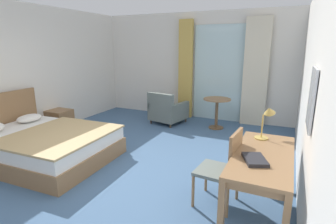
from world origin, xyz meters
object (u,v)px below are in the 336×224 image
(desk_lamp, at_px, (267,117))
(round_cafe_table, at_px, (217,107))
(bed, at_px, (41,144))
(closed_book, at_px, (255,160))
(desk_chair, at_px, (224,166))
(writing_desk, at_px, (263,161))
(armchair_by_window, at_px, (167,111))
(nightstand, at_px, (60,120))

(desk_lamp, height_order, round_cafe_table, desk_lamp)
(bed, distance_m, closed_book, 3.56)
(desk_chair, bearing_deg, writing_desk, -2.20)
(desk_chair, relative_size, closed_book, 3.09)
(writing_desk, distance_m, desk_chair, 0.45)
(bed, height_order, closed_book, bed)
(bed, xyz_separation_m, armchair_by_window, (1.04, 2.87, 0.05))
(nightstand, height_order, armchair_by_window, armchair_by_window)
(nightstand, relative_size, desk_chair, 0.50)
(nightstand, bearing_deg, writing_desk, -16.68)
(desk_chair, distance_m, desk_lamp, 0.87)
(desk_chair, xyz_separation_m, desk_lamp, (0.39, 0.59, 0.49))
(desk_lamp, height_order, armchair_by_window, desk_lamp)
(writing_desk, height_order, round_cafe_table, writing_desk)
(bed, distance_m, armchair_by_window, 3.05)
(armchair_by_window, bearing_deg, round_cafe_table, 5.40)
(nightstand, distance_m, armchair_by_window, 2.53)
(nightstand, height_order, round_cafe_table, round_cafe_table)
(nightstand, distance_m, round_cafe_table, 3.64)
(closed_book, xyz_separation_m, armchair_by_window, (-2.47, 3.17, -0.46))
(desk_chair, bearing_deg, nightstand, 161.91)
(desk_chair, bearing_deg, desk_lamp, 56.82)
(nightstand, bearing_deg, closed_book, -19.66)
(bed, distance_m, desk_lamp, 3.66)
(desk_lamp, bearing_deg, bed, -171.30)
(bed, bearing_deg, round_cafe_table, 52.76)
(bed, height_order, armchair_by_window, bed)
(desk_chair, height_order, desk_lamp, desk_lamp)
(desk_chair, relative_size, armchair_by_window, 1.05)
(desk_lamp, xyz_separation_m, armchair_by_window, (-2.50, 2.33, -0.70))
(bed, xyz_separation_m, round_cafe_table, (2.27, 2.98, 0.25))
(desk_chair, height_order, round_cafe_table, desk_chair)
(writing_desk, height_order, closed_book, closed_book)
(bed, relative_size, closed_book, 7.39)
(desk_lamp, bearing_deg, armchair_by_window, 137.05)
(armchair_by_window, relative_size, round_cafe_table, 1.29)
(nightstand, bearing_deg, desk_chair, -18.09)
(desk_lamp, relative_size, closed_book, 1.34)
(bed, relative_size, round_cafe_table, 3.23)
(bed, xyz_separation_m, writing_desk, (3.58, -0.07, 0.39))
(nightstand, relative_size, closed_book, 1.56)
(closed_book, relative_size, round_cafe_table, 0.44)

